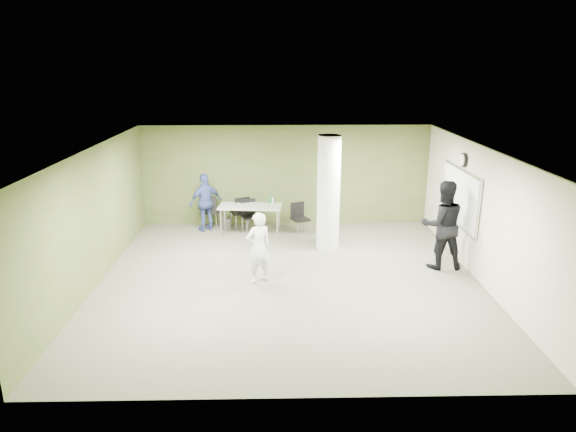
{
  "coord_description": "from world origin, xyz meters",
  "views": [
    {
      "loc": [
        -0.25,
        -10.05,
        4.46
      ],
      "look_at": [
        -0.01,
        1.0,
        1.12
      ],
      "focal_mm": 32.0,
      "sensor_mm": 36.0,
      "label": 1
    }
  ],
  "objects_px": {
    "man_black": "(442,225)",
    "folding_table": "(251,207)",
    "chair_back_left": "(209,209)",
    "woman_white": "(258,248)",
    "man_blue": "(206,202)"
  },
  "relations": [
    {
      "from": "folding_table",
      "to": "woman_white",
      "type": "height_order",
      "value": "woman_white"
    },
    {
      "from": "woman_white",
      "to": "man_black",
      "type": "height_order",
      "value": "man_black"
    },
    {
      "from": "folding_table",
      "to": "woman_white",
      "type": "xyz_separation_m",
      "value": [
        0.31,
        -3.17,
        0.02
      ]
    },
    {
      "from": "folding_table",
      "to": "man_black",
      "type": "bearing_deg",
      "value": -24.45
    },
    {
      "from": "man_black",
      "to": "man_blue",
      "type": "distance_m",
      "value": 6.23
    },
    {
      "from": "folding_table",
      "to": "man_black",
      "type": "relative_size",
      "value": 0.86
    },
    {
      "from": "folding_table",
      "to": "woman_white",
      "type": "bearing_deg",
      "value": -79.54
    },
    {
      "from": "folding_table",
      "to": "man_blue",
      "type": "xyz_separation_m",
      "value": [
        -1.24,
        0.3,
        0.06
      ]
    },
    {
      "from": "woman_white",
      "to": "folding_table",
      "type": "bearing_deg",
      "value": -111.97
    },
    {
      "from": "folding_table",
      "to": "man_blue",
      "type": "relative_size",
      "value": 1.08
    },
    {
      "from": "folding_table",
      "to": "woman_white",
      "type": "distance_m",
      "value": 3.18
    },
    {
      "from": "man_blue",
      "to": "chair_back_left",
      "type": "bearing_deg",
      "value": -146.68
    },
    {
      "from": "chair_back_left",
      "to": "woman_white",
      "type": "distance_m",
      "value": 3.92
    },
    {
      "from": "man_black",
      "to": "folding_table",
      "type": "bearing_deg",
      "value": -30.59
    },
    {
      "from": "man_black",
      "to": "man_blue",
      "type": "height_order",
      "value": "man_black"
    }
  ]
}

